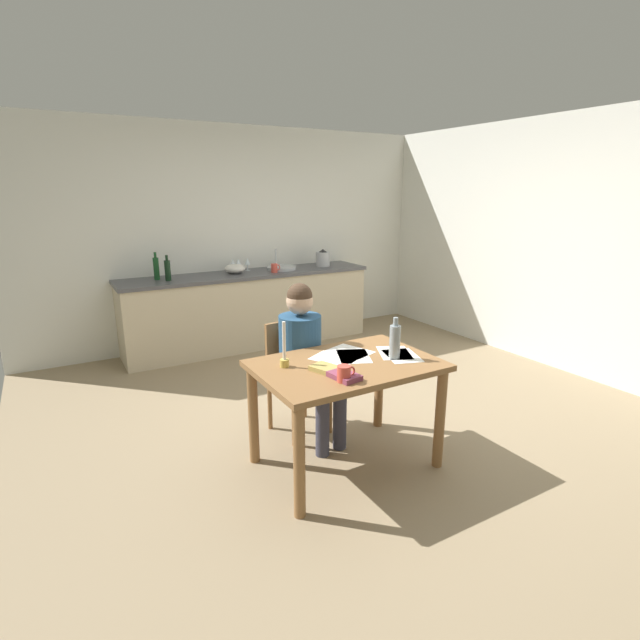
{
  "coord_description": "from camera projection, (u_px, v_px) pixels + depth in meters",
  "views": [
    {
      "loc": [
        -2.09,
        -3.11,
        1.85
      ],
      "look_at": [
        -0.24,
        0.09,
        0.85
      ],
      "focal_mm": 26.96,
      "sensor_mm": 36.0,
      "label": 1
    }
  ],
  "objects": [
    {
      "name": "stovetop_kettle",
      "position": [
        323.0,
        258.0,
        6.2
      ],
      "size": [
        0.18,
        0.18,
        0.22
      ],
      "color": "#B7BABF",
      "rests_on": "kitchen_counter"
    },
    {
      "name": "book_magazine",
      "position": [
        327.0,
        369.0,
        3.02
      ],
      "size": [
        0.19,
        0.24,
        0.03
      ],
      "primitive_type": "cube",
      "rotation": [
        0.0,
        0.0,
        0.35
      ],
      "color": "tan",
      "rests_on": "dining_table"
    },
    {
      "name": "wall_back",
      "position": [
        236.0,
        236.0,
        5.93
      ],
      "size": [
        5.2,
        0.12,
        2.6
      ],
      "primitive_type": "cube",
      "color": "silver",
      "rests_on": "ground"
    },
    {
      "name": "teacup_on_counter",
      "position": [
        275.0,
        268.0,
        5.73
      ],
      "size": [
        0.12,
        0.08,
        0.11
      ],
      "color": "#D84C3F",
      "rests_on": "kitchen_counter"
    },
    {
      "name": "person_seated",
      "position": [
        305.0,
        352.0,
        3.59
      ],
      "size": [
        0.37,
        0.62,
        1.19
      ],
      "color": "navy",
      "rests_on": "ground"
    },
    {
      "name": "sink_unit",
      "position": [
        281.0,
        268.0,
        5.94
      ],
      "size": [
        0.36,
        0.36,
        0.24
      ],
      "color": "#B2B7BC",
      "rests_on": "kitchen_counter"
    },
    {
      "name": "paper_notice",
      "position": [
        394.0,
        353.0,
        3.37
      ],
      "size": [
        0.32,
        0.36,
        0.0
      ],
      "primitive_type": "cube",
      "rotation": [
        0.0,
        0.0,
        -0.46
      ],
      "color": "white",
      "rests_on": "dining_table"
    },
    {
      "name": "wall_right",
      "position": [
        560.0,
        245.0,
        5.0
      ],
      "size": [
        0.12,
        5.2,
        2.6
      ],
      "primitive_type": "cube",
      "color": "silver",
      "rests_on": "ground"
    },
    {
      "name": "wine_glass_back_left",
      "position": [
        233.0,
        263.0,
        5.76
      ],
      "size": [
        0.07,
        0.07,
        0.15
      ],
      "color": "silver",
      "rests_on": "kitchen_counter"
    },
    {
      "name": "bottle_vinegar",
      "position": [
        168.0,
        270.0,
        5.19
      ],
      "size": [
        0.06,
        0.06,
        0.28
      ],
      "color": "black",
      "rests_on": "kitchen_counter"
    },
    {
      "name": "paper_letter",
      "position": [
        354.0,
        356.0,
        3.3
      ],
      "size": [
        0.31,
        0.36,
        0.0
      ],
      "primitive_type": "cube",
      "rotation": [
        0.0,
        0.0,
        -0.42
      ],
      "color": "white",
      "rests_on": "dining_table"
    },
    {
      "name": "coffee_mug",
      "position": [
        344.0,
        374.0,
        2.85
      ],
      "size": [
        0.12,
        0.08,
        0.1
      ],
      "color": "#D84C3F",
      "rests_on": "dining_table"
    },
    {
      "name": "ground_plane",
      "position": [
        350.0,
        417.0,
        4.1
      ],
      "size": [
        5.2,
        5.2,
        0.04
      ],
      "primitive_type": "cube",
      "color": "#937F60"
    },
    {
      "name": "dining_table",
      "position": [
        346.0,
        379.0,
        3.21
      ],
      "size": [
        1.19,
        0.81,
        0.75
      ],
      "color": "olive",
      "rests_on": "ground"
    },
    {
      "name": "wine_bottle_on_table",
      "position": [
        395.0,
        341.0,
        3.23
      ],
      "size": [
        0.07,
        0.07,
        0.29
      ],
      "color": "#8C999E",
      "rests_on": "dining_table"
    },
    {
      "name": "candlestick",
      "position": [
        284.0,
        354.0,
        3.08
      ],
      "size": [
        0.06,
        0.06,
        0.3
      ],
      "color": "gold",
      "rests_on": "dining_table"
    },
    {
      "name": "paper_bill",
      "position": [
        351.0,
        351.0,
        3.4
      ],
      "size": [
        0.3,
        0.35,
        0.0
      ],
      "primitive_type": "cube",
      "rotation": [
        0.0,
        0.0,
        0.34
      ],
      "color": "white",
      "rests_on": "dining_table"
    },
    {
      "name": "paper_receipt",
      "position": [
        402.0,
        356.0,
        3.31
      ],
      "size": [
        0.29,
        0.35,
        0.0
      ],
      "primitive_type": "cube",
      "rotation": [
        0.0,
        0.0,
        -0.32
      ],
      "color": "white",
      "rests_on": "dining_table"
    },
    {
      "name": "wine_glass_by_kettle",
      "position": [
        238.0,
        262.0,
        5.8
      ],
      "size": [
        0.07,
        0.07,
        0.15
      ],
      "color": "silver",
      "rests_on": "kitchen_counter"
    },
    {
      "name": "chair_at_table",
      "position": [
        295.0,
        371.0,
        3.75
      ],
      "size": [
        0.45,
        0.45,
        0.87
      ],
      "color": "olive",
      "rests_on": "ground"
    },
    {
      "name": "paper_envelope",
      "position": [
        334.0,
        358.0,
        3.25
      ],
      "size": [
        0.33,
        0.36,
        0.0
      ],
      "primitive_type": "cube",
      "rotation": [
        0.0,
        0.0,
        0.5
      ],
      "color": "white",
      "rests_on": "dining_table"
    },
    {
      "name": "book_cookery",
      "position": [
        344.0,
        376.0,
        2.91
      ],
      "size": [
        0.16,
        0.21,
        0.03
      ],
      "primitive_type": "cube",
      "rotation": [
        0.0,
        0.0,
        0.14
      ],
      "color": "#853B55",
      "rests_on": "dining_table"
    },
    {
      "name": "wine_glass_near_sink",
      "position": [
        247.0,
        262.0,
        5.85
      ],
      "size": [
        0.07,
        0.07,
        0.15
      ],
      "color": "silver",
      "rests_on": "kitchen_counter"
    },
    {
      "name": "mixing_bowl",
      "position": [
        235.0,
        269.0,
        5.67
      ],
      "size": [
        0.24,
        0.24,
        0.11
      ],
      "primitive_type": "ellipsoid",
      "color": "white",
      "rests_on": "kitchen_counter"
    },
    {
      "name": "kitchen_counter",
      "position": [
        249.0,
        309.0,
        5.85
      ],
      "size": [
        3.01,
        0.64,
        0.9
      ],
      "color": "beige",
      "rests_on": "ground"
    },
    {
      "name": "bottle_oil",
      "position": [
        156.0,
        268.0,
        5.25
      ],
      "size": [
        0.06,
        0.06,
        0.3
      ],
      "color": "#194C23",
      "rests_on": "kitchen_counter"
    }
  ]
}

